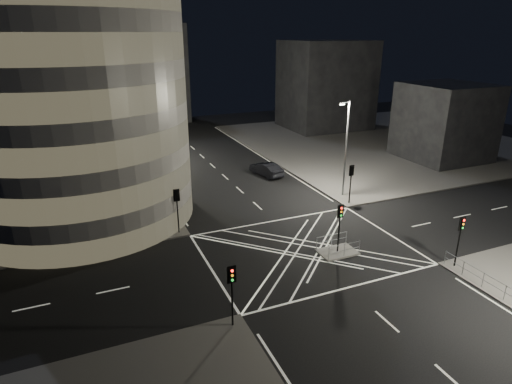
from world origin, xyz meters
name	(u,v)px	position (x,y,z in m)	size (l,w,h in m)	color
ground	(306,249)	(0.00, 0.00, 0.00)	(120.00, 120.00, 0.00)	black
sidewalk_far_right	(382,141)	(29.00, 27.00, 0.07)	(42.00, 42.00, 0.15)	#595653
central_island	(337,252)	(2.00, -1.50, 0.07)	(3.00, 2.00, 0.15)	slate
office_tower_curved	(10,77)	(-20.74, 18.74, 12.65)	(30.00, 29.00, 27.20)	gray
office_block_rear	(19,73)	(-22.00, 42.00, 11.15)	(24.00, 16.00, 22.00)	gray
building_right_far	(326,85)	(26.00, 40.00, 7.65)	(14.00, 12.00, 15.00)	black
building_right_near	(445,122)	(30.00, 16.00, 5.15)	(10.00, 10.00, 10.00)	black
building_far_end	(137,74)	(-4.00, 58.00, 9.00)	(18.00, 8.00, 18.00)	black
tree_a	(150,180)	(-10.50, 9.00, 4.53)	(4.07, 4.07, 6.73)	black
tree_b	(139,155)	(-10.50, 15.00, 5.15)	(4.14, 4.14, 7.40)	black
tree_c	(131,143)	(-10.50, 21.00, 4.96)	(4.45, 4.45, 7.38)	black
tree_d	(124,134)	(-10.50, 27.00, 4.74)	(5.19, 5.19, 7.58)	black
tree_e	(119,131)	(-10.50, 33.00, 3.95)	(3.72, 3.72, 5.95)	black
traffic_signal_fl	(177,203)	(-8.80, 6.80, 2.91)	(0.55, 0.22, 4.00)	black
traffic_signal_nl	(232,285)	(-8.80, -6.80, 2.91)	(0.55, 0.22, 4.00)	black
traffic_signal_fr	(351,177)	(8.80, 6.80, 2.91)	(0.55, 0.22, 4.00)	black
traffic_signal_nr	(460,232)	(8.80, -6.80, 2.91)	(0.55, 0.22, 4.00)	black
traffic_signal_island	(340,219)	(2.00, -1.50, 2.91)	(0.55, 0.22, 4.00)	black
street_lamp_left_near	(155,158)	(-9.44, 12.00, 5.54)	(1.25, 0.25, 10.00)	slate
street_lamp_left_far	(129,122)	(-9.44, 30.00, 5.54)	(1.25, 0.25, 10.00)	slate
street_lamp_right_far	(346,146)	(9.44, 9.00, 5.54)	(1.25, 0.25, 10.00)	slate
railing_island_south	(344,250)	(2.00, -2.40, 0.70)	(2.80, 0.06, 1.10)	slate
railing_island_north	(332,240)	(2.00, -0.60, 0.70)	(2.80, 0.06, 1.10)	slate
sedan	(266,169)	(4.82, 18.53, 0.82)	(1.74, 4.99, 1.64)	black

